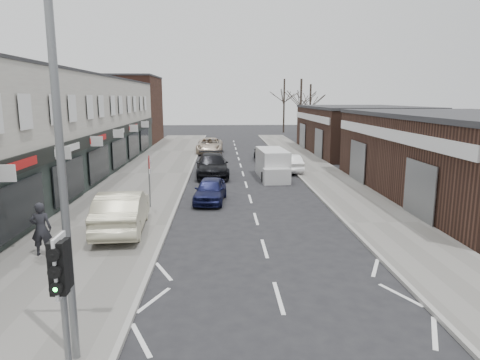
{
  "coord_description": "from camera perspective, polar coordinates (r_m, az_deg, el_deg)",
  "views": [
    {
      "loc": [
        -1.58,
        -9.16,
        5.55
      ],
      "look_at": [
        -0.91,
        6.11,
        2.6
      ],
      "focal_mm": 32.0,
      "sensor_mm": 36.0,
      "label": 1
    }
  ],
  "objects": [
    {
      "name": "brick_block_far",
      "position": [
        55.48,
        -15.09,
        8.95
      ],
      "size": [
        8.0,
        10.0,
        8.0
      ],
      "primitive_type": "cube",
      "color": "#48281F",
      "rests_on": "ground"
    },
    {
      "name": "ground",
      "position": [
        10.83,
        6.65,
        -19.99
      ],
      "size": [
        160.0,
        160.0,
        0.0
      ],
      "primitive_type": "plane",
      "color": "black",
      "rests_on": "ground"
    },
    {
      "name": "pavement_right",
      "position": [
        32.48,
        10.59,
        1.0
      ],
      "size": [
        3.5,
        64.0,
        0.12
      ],
      "primitive_type": "cube",
      "color": "slate",
      "rests_on": "ground"
    },
    {
      "name": "tree_far_b",
      "position": [
        64.74,
        9.22,
        5.86
      ],
      "size": [
        3.6,
        3.6,
        7.5
      ],
      "primitive_type": null,
      "color": "#382D26",
      "rests_on": "ground"
    },
    {
      "name": "parked_car_right_a",
      "position": [
        32.62,
        6.5,
        2.26
      ],
      "size": [
        1.73,
        4.2,
        1.35
      ],
      "primitive_type": "imported",
      "rotation": [
        0.0,
        0.0,
        3.21
      ],
      "color": "white",
      "rests_on": "ground"
    },
    {
      "name": "white_van",
      "position": [
        30.1,
        4.37,
        2.07
      ],
      "size": [
        2.05,
        5.19,
        1.98
      ],
      "rotation": [
        0.0,
        0.0,
        0.06
      ],
      "color": "silver",
      "rests_on": "ground"
    },
    {
      "name": "traffic_light",
      "position": [
        8.3,
        -22.7,
        -12.16
      ],
      "size": [
        0.28,
        0.6,
        3.1
      ],
      "color": "slate",
      "rests_on": "pavement_left"
    },
    {
      "name": "tree_far_a",
      "position": [
        58.4,
        7.99,
        5.36
      ],
      "size": [
        3.6,
        3.6,
        8.0
      ],
      "primitive_type": null,
      "color": "#382D26",
      "rests_on": "ground"
    },
    {
      "name": "tree_far_c",
      "position": [
        70.11,
        5.81,
        6.32
      ],
      "size": [
        3.6,
        3.6,
        8.5
      ],
      "primitive_type": null,
      "color": "#382D26",
      "rests_on": "ground"
    },
    {
      "name": "sedan_on_pavement",
      "position": [
        18.37,
        -15.45,
        -3.95
      ],
      "size": [
        2.17,
        5.22,
        1.68
      ],
      "primitive_type": "imported",
      "rotation": [
        0.0,
        0.0,
        3.22
      ],
      "color": "#C0BA99",
      "rests_on": "pavement_left"
    },
    {
      "name": "pavement_left",
      "position": [
        32.06,
        -11.74,
        0.83
      ],
      "size": [
        5.5,
        64.0,
        0.12
      ],
      "primitive_type": "cube",
      "color": "slate",
      "rests_on": "ground"
    },
    {
      "name": "shop_terrace_left",
      "position": [
        31.11,
        -25.18,
        6.21
      ],
      "size": [
        8.0,
        41.0,
        7.1
      ],
      "primitive_type": "cube",
      "color": "beige",
      "rests_on": "ground"
    },
    {
      "name": "parked_car_right_b",
      "position": [
        38.79,
        3.12,
        3.68
      ],
      "size": [
        1.7,
        3.99,
        1.35
      ],
      "primitive_type": "imported",
      "rotation": [
        0.0,
        0.0,
        3.11
      ],
      "color": "black",
      "rests_on": "ground"
    },
    {
      "name": "parked_car_left_a",
      "position": [
        23.09,
        -3.98,
        -1.35
      ],
      "size": [
        1.93,
        3.97,
        1.31
      ],
      "primitive_type": "imported",
      "rotation": [
        0.0,
        0.0,
        -0.1
      ],
      "color": "#14173F",
      "rests_on": "ground"
    },
    {
      "name": "right_unit_far",
      "position": [
        45.52,
        15.63,
        6.36
      ],
      "size": [
        10.0,
        16.0,
        4.5
      ],
      "primitive_type": "cube",
      "color": "#3B231A",
      "rests_on": "ground"
    },
    {
      "name": "pedestrian",
      "position": [
        16.46,
        -24.99,
        -5.93
      ],
      "size": [
        0.75,
        0.55,
        1.9
      ],
      "primitive_type": "imported",
      "rotation": [
        0.0,
        0.0,
        3.29
      ],
      "color": "black",
      "rests_on": "pavement_left"
    },
    {
      "name": "parked_car_left_c",
      "position": [
        43.67,
        -4.07,
        4.6
      ],
      "size": [
        2.65,
        5.55,
        1.53
      ],
      "primitive_type": "imported",
      "rotation": [
        0.0,
        0.0,
        -0.02
      ],
      "color": "beige",
      "rests_on": "ground"
    },
    {
      "name": "parked_car_left_b",
      "position": [
        30.55,
        -3.72,
        1.95
      ],
      "size": [
        2.46,
        5.59,
        1.6
      ],
      "primitive_type": "imported",
      "rotation": [
        0.0,
        0.0,
        0.04
      ],
      "color": "black",
      "rests_on": "ground"
    },
    {
      "name": "street_lamp",
      "position": [
        8.91,
        -21.84,
        4.16
      ],
      "size": [
        2.23,
        0.22,
        8.0
      ],
      "color": "slate",
      "rests_on": "pavement_left"
    },
    {
      "name": "right_unit_near",
      "position": [
        27.3,
        28.6,
        2.64
      ],
      "size": [
        10.0,
        18.0,
        4.5
      ],
      "primitive_type": "cube",
      "color": "#3B231A",
      "rests_on": "ground"
    },
    {
      "name": "warning_sign",
      "position": [
        21.72,
        -11.96,
        1.81
      ],
      "size": [
        0.12,
        0.8,
        2.7
      ],
      "color": "slate",
      "rests_on": "pavement_left"
    }
  ]
}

